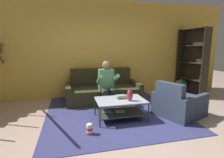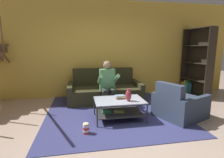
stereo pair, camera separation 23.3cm
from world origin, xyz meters
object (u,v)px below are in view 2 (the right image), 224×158
(armchair, at_px, (179,105))
(popcorn_tub, at_px, (86,128))
(person_seated_center, at_px, (108,83))
(bookshelf, at_px, (196,67))
(vase, at_px, (128,95))
(coffee_table, at_px, (119,106))
(couch, at_px, (105,91))
(book_stack, at_px, (120,97))

(armchair, relative_size, popcorn_tub, 5.67)
(person_seated_center, relative_size, bookshelf, 0.56)
(bookshelf, bearing_deg, vase, -149.44)
(coffee_table, relative_size, popcorn_tub, 4.94)
(couch, relative_size, popcorn_tub, 9.85)
(popcorn_tub, bearing_deg, bookshelf, 29.20)
(coffee_table, distance_m, book_stack, 0.20)
(person_seated_center, height_order, popcorn_tub, person_seated_center)
(couch, bearing_deg, book_stack, -82.99)
(vase, xyz_separation_m, popcorn_tub, (-0.88, -0.41, -0.45))
(coffee_table, relative_size, armchair, 0.87)
(coffee_table, bearing_deg, popcorn_tub, -143.16)
(person_seated_center, bearing_deg, bookshelf, 11.84)
(armchair, xyz_separation_m, popcorn_tub, (-2.03, -0.41, -0.16))
(vase, height_order, armchair, armchair)
(armchair, bearing_deg, vase, 179.99)
(book_stack, xyz_separation_m, armchair, (1.27, -0.21, -0.20))
(armchair, bearing_deg, coffee_table, 174.72)
(vase, bearing_deg, person_seated_center, 106.48)
(couch, xyz_separation_m, bookshelf, (2.89, 0.05, 0.62))
(bookshelf, bearing_deg, armchair, -133.48)
(person_seated_center, distance_m, book_stack, 0.76)
(vase, bearing_deg, armchair, -0.01)
(vase, xyz_separation_m, book_stack, (-0.12, 0.21, -0.09))
(vase, bearing_deg, popcorn_tub, -155.05)
(coffee_table, distance_m, armchair, 1.33)
(couch, distance_m, bookshelf, 2.96)
(coffee_table, bearing_deg, bookshelf, 27.04)
(bookshelf, bearing_deg, coffee_table, -152.96)
(couch, height_order, popcorn_tub, couch)
(coffee_table, bearing_deg, vase, -35.43)
(coffee_table, xyz_separation_m, bookshelf, (2.78, 1.42, 0.62))
(coffee_table, bearing_deg, couch, 94.43)
(book_stack, xyz_separation_m, bookshelf, (2.73, 1.33, 0.44))
(person_seated_center, height_order, vase, person_seated_center)
(book_stack, height_order, bookshelf, bookshelf)
(person_seated_center, xyz_separation_m, armchair, (1.43, -0.94, -0.37))
(person_seated_center, height_order, book_stack, person_seated_center)
(couch, bearing_deg, armchair, -46.30)
(armchair, bearing_deg, popcorn_tub, -168.61)
(vase, relative_size, popcorn_tub, 1.25)
(person_seated_center, bearing_deg, coffee_table, -82.58)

